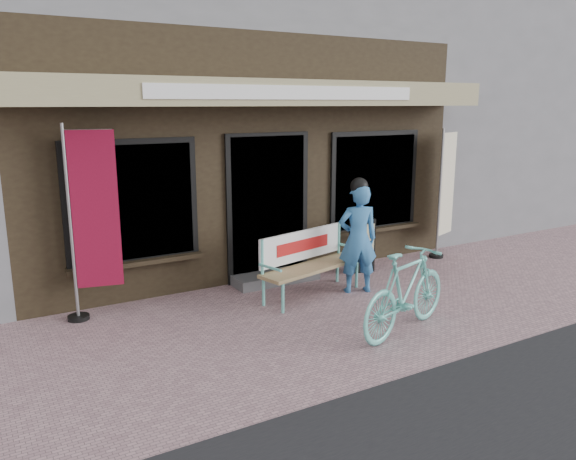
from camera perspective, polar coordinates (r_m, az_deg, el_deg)
ground at (r=7.04m, az=5.76°, el=-9.10°), size 70.00×70.00×0.00m
storefront at (r=10.94m, az=-9.78°, el=14.56°), size 7.00×6.77×6.00m
neighbor_right_near at (r=16.40m, az=19.26°, el=12.72°), size 10.00×7.00×5.60m
bench at (r=7.75m, az=2.04°, el=-2.87°), size 1.71×0.80×0.90m
person at (r=7.86m, az=7.11°, el=-0.67°), size 0.65×0.53×1.63m
bicycle at (r=6.63m, az=11.89°, el=-6.11°), size 1.73×0.93×1.00m
nobori_red at (r=7.14m, az=-19.32°, el=0.90°), size 0.71×0.31×2.39m
nobori_cream at (r=10.05m, az=15.72°, el=3.85°), size 0.65×0.35×2.21m
menu_stand at (r=8.86m, az=7.54°, el=-1.57°), size 0.43×0.17×0.85m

